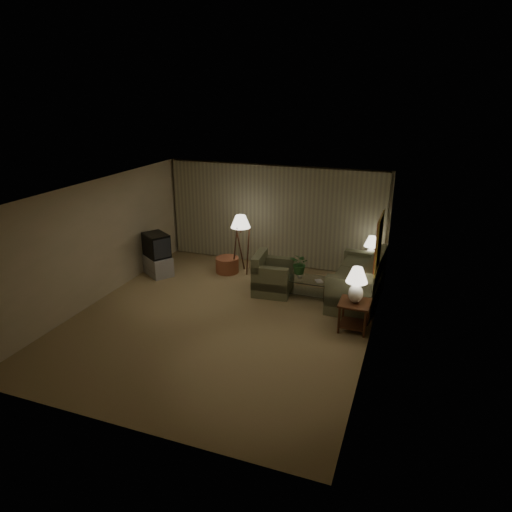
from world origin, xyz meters
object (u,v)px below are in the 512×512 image
(coffee_table, at_px, (306,284))
(ottoman, at_px, (227,265))
(sofa, at_px, (357,283))
(floor_lamp, at_px, (241,243))
(table_lamp_far, at_px, (371,246))
(tv_cabinet, at_px, (158,265))
(crt_tv, at_px, (156,245))
(table_lamp_near, at_px, (357,282))
(armchair, at_px, (273,278))
(side_table_near, at_px, (354,310))
(side_table_far, at_px, (369,268))
(vase, at_px, (300,275))

(coffee_table, bearing_deg, ottoman, 163.29)
(sofa, relative_size, floor_lamp, 1.34)
(table_lamp_far, xyz_separation_m, tv_cabinet, (-5.20, -1.26, -0.72))
(sofa, relative_size, crt_tv, 2.44)
(crt_tv, bearing_deg, table_lamp_near, 20.85)
(armchair, height_order, ottoman, armchair)
(sofa, height_order, side_table_near, sofa)
(side_table_near, distance_m, crt_tv, 5.35)
(coffee_table, bearing_deg, side_table_far, 42.79)
(side_table_near, bearing_deg, table_lamp_near, -14.04)
(side_table_far, distance_m, crt_tv, 5.36)
(table_lamp_near, xyz_separation_m, tv_cabinet, (-5.20, 1.19, -0.78))
(ottoman, bearing_deg, tv_cabinet, -155.37)
(table_lamp_near, relative_size, vase, 4.96)
(tv_cabinet, relative_size, vase, 6.61)
(coffee_table, relative_size, crt_tv, 1.31)
(tv_cabinet, bearing_deg, table_lamp_far, 47.31)
(side_table_far, distance_m, table_lamp_near, 2.53)
(floor_lamp, bearing_deg, side_table_near, -32.36)
(side_table_near, xyz_separation_m, tv_cabinet, (-5.20, 1.19, -0.17))
(side_table_near, distance_m, coffee_table, 1.80)
(armchair, relative_size, side_table_near, 1.73)
(armchair, xyz_separation_m, table_lamp_near, (2.05, -1.14, 0.66))
(armchair, height_order, floor_lamp, floor_lamp)
(side_table_near, bearing_deg, tv_cabinet, 167.12)
(table_lamp_near, height_order, table_lamp_far, table_lamp_near)
(side_table_near, bearing_deg, vase, 139.05)
(tv_cabinet, height_order, ottoman, tv_cabinet)
(side_table_far, distance_m, table_lamp_far, 0.57)
(tv_cabinet, xyz_separation_m, vase, (3.76, 0.06, 0.24))
(sofa, bearing_deg, tv_cabinet, -84.98)
(side_table_near, height_order, table_lamp_far, table_lamp_far)
(floor_lamp, xyz_separation_m, ottoman, (-0.35, -0.11, -0.61))
(table_lamp_far, distance_m, vase, 1.93)
(table_lamp_near, bearing_deg, tv_cabinet, 167.12)
(side_table_far, xyz_separation_m, coffee_table, (-1.29, -1.19, -0.12))
(armchair, relative_size, coffee_table, 0.94)
(table_lamp_far, distance_m, coffee_table, 1.89)
(vase, bearing_deg, table_lamp_near, -40.95)
(vase, bearing_deg, table_lamp_far, 39.67)
(armchair, height_order, table_lamp_near, table_lamp_near)
(coffee_table, distance_m, tv_cabinet, 3.91)
(sofa, xyz_separation_m, tv_cabinet, (-5.05, -0.16, -0.18))
(table_lamp_far, bearing_deg, side_table_far, -135.00)
(side_table_near, distance_m, table_lamp_far, 2.51)
(side_table_far, xyz_separation_m, table_lamp_near, (0.00, -2.44, 0.63))
(table_lamp_far, bearing_deg, vase, -140.33)
(table_lamp_far, relative_size, ottoman, 1.04)
(sofa, relative_size, table_lamp_far, 3.32)
(armchair, distance_m, ottoman, 1.73)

